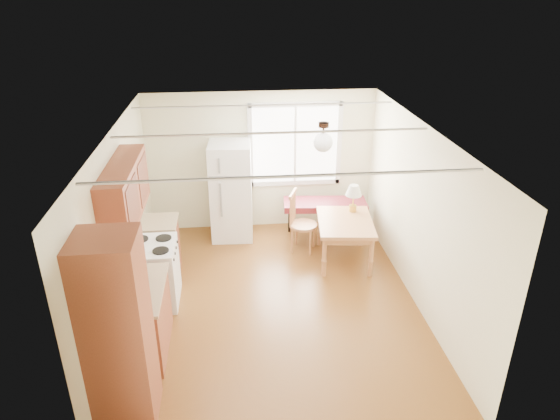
{
  "coord_description": "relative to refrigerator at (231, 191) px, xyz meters",
  "views": [
    {
      "loc": [
        -0.51,
        -5.91,
        4.18
      ],
      "look_at": [
        0.15,
        0.63,
        1.15
      ],
      "focal_mm": 32.0,
      "sensor_mm": 36.0,
      "label": 1
    }
  ],
  "objects": [
    {
      "name": "refrigerator",
      "position": [
        0.0,
        0.0,
        0.0
      ],
      "size": [
        0.74,
        0.76,
        1.72
      ],
      "rotation": [
        0.0,
        0.0,
        -0.05
      ],
      "color": "white",
      "rests_on": "ground"
    },
    {
      "name": "bench",
      "position": [
        1.63,
        -0.17,
        -0.26
      ],
      "size": [
        1.48,
        0.65,
        0.66
      ],
      "rotation": [
        0.0,
        0.0,
        -0.08
      ],
      "color": "#57141D",
      "rests_on": "ground"
    },
    {
      "name": "chair",
      "position": [
        1.08,
        -0.63,
        -0.26
      ],
      "size": [
        0.51,
        0.5,
        1.04
      ],
      "rotation": [
        0.0,
        0.0,
        -0.36
      ],
      "color": "#AA6D41",
      "rests_on": "ground"
    },
    {
      "name": "room_shell",
      "position": [
        0.55,
        -2.12,
        0.39
      ],
      "size": [
        4.6,
        5.6,
        2.62
      ],
      "color": "#583012",
      "rests_on": "ground"
    },
    {
      "name": "table_lamp",
      "position": [
        1.99,
        -0.71,
        0.19
      ],
      "size": [
        0.27,
        0.27,
        0.46
      ],
      "rotation": [
        0.0,
        0.0,
        0.04
      ],
      "color": "gold",
      "rests_on": "dining_table"
    },
    {
      "name": "window_unit",
      "position": [
        1.15,
        0.35,
        0.69
      ],
      "size": [
        1.64,
        0.05,
        1.51
      ],
      "color": "white",
      "rests_on": "room_shell"
    },
    {
      "name": "pendant_light",
      "position": [
        1.25,
        -1.72,
        1.38
      ],
      "size": [
        0.26,
        0.26,
        0.4
      ],
      "color": "black",
      "rests_on": "room_shell"
    },
    {
      "name": "dining_table",
      "position": [
        1.79,
        -1.06,
        -0.25
      ],
      "size": [
        0.97,
        1.22,
        0.71
      ],
      "rotation": [
        0.0,
        0.0,
        -0.11
      ],
      "color": "#AA6D41",
      "rests_on": "ground"
    },
    {
      "name": "kettle",
      "position": [
        -1.19,
        -2.89,
        0.12
      ],
      "size": [
        0.1,
        0.1,
        0.2
      ],
      "color": "red",
      "rests_on": "kitchen_run"
    },
    {
      "name": "coffee_maker",
      "position": [
        -1.17,
        -2.93,
        0.18
      ],
      "size": [
        0.24,
        0.28,
        0.37
      ],
      "rotation": [
        0.0,
        0.0,
        0.26
      ],
      "color": "black",
      "rests_on": "kitchen_run"
    },
    {
      "name": "kitchen_run",
      "position": [
        -1.16,
        -2.75,
        -0.02
      ],
      "size": [
        0.65,
        3.4,
        2.2
      ],
      "color": "brown",
      "rests_on": "ground"
    }
  ]
}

